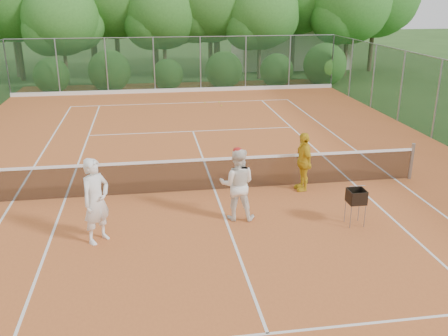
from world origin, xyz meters
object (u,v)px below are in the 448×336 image
at_px(player_white, 96,201).
at_px(ball_hopper, 356,197).
at_px(player_yellow, 303,161).
at_px(player_center_grp, 237,184).

xyz_separation_m(player_white, ball_hopper, (6.03, -0.09, -0.27)).
bearing_deg(ball_hopper, player_white, 169.64).
bearing_deg(ball_hopper, player_yellow, 93.88).
xyz_separation_m(player_center_grp, player_yellow, (2.17, 1.61, -0.08)).
distance_m(player_yellow, ball_hopper, 2.46).
relative_size(player_yellow, ball_hopper, 1.86).
xyz_separation_m(player_white, player_yellow, (5.46, 2.30, -0.14)).
distance_m(player_center_grp, player_yellow, 2.71).
distance_m(player_white, ball_hopper, 6.03).
relative_size(player_center_grp, ball_hopper, 2.05).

